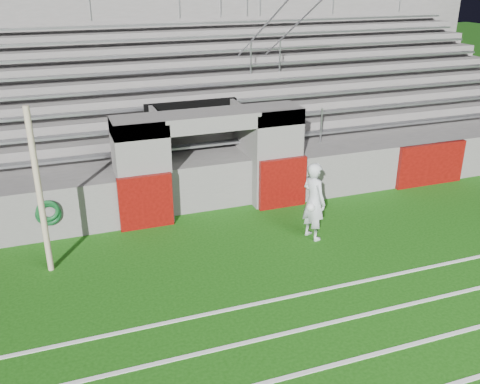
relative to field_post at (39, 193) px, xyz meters
name	(u,v)px	position (x,y,z in m)	size (l,w,h in m)	color
ground	(260,273)	(4.09, -1.64, -1.75)	(90.00, 90.00, 0.00)	#14480C
field_post	(39,193)	(0.00, 0.00, 0.00)	(0.12, 0.12, 3.51)	tan
stadium_structure	(170,113)	(4.09, 6.33, -0.26)	(26.00, 8.48, 5.42)	#5C5957
goalkeeper_with_ball	(314,201)	(5.84, -0.55, -0.83)	(0.60, 0.77, 1.86)	#B6BBC0
hose_coil	(48,213)	(0.07, 1.28, -1.01)	(0.58, 0.15, 0.65)	#0C3F1B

